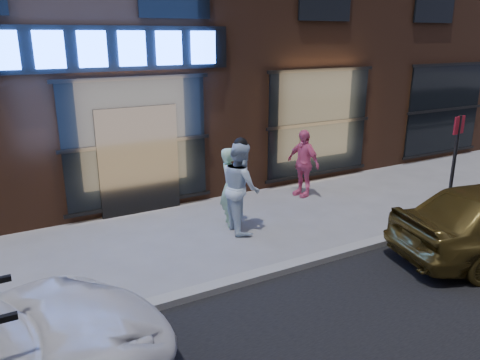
% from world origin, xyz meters
% --- Properties ---
extents(ground, '(90.00, 90.00, 0.00)m').
position_xyz_m(ground, '(0.00, 0.00, 0.00)').
color(ground, slate).
rests_on(ground, ground).
extents(curb, '(60.00, 0.25, 0.12)m').
position_xyz_m(curb, '(0.00, 0.00, 0.06)').
color(curb, gray).
rests_on(curb, ground).
extents(man_bowtie, '(0.54, 0.69, 1.68)m').
position_xyz_m(man_bowtie, '(1.41, 2.28, 0.84)').
color(man_bowtie, '#B0E8BF').
rests_on(man_bowtie, ground).
extents(man_cap, '(0.84, 1.00, 1.87)m').
position_xyz_m(man_cap, '(1.47, 1.93, 0.93)').
color(man_cap, white).
rests_on(man_cap, ground).
extents(passerby, '(0.59, 1.04, 1.68)m').
position_xyz_m(passerby, '(3.88, 3.10, 0.84)').
color(passerby, pink).
rests_on(passerby, ground).
extents(sign_post, '(0.37, 0.09, 2.30)m').
position_xyz_m(sign_post, '(5.65, 0.21, 1.39)').
color(sign_post, '#262628').
rests_on(sign_post, ground).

